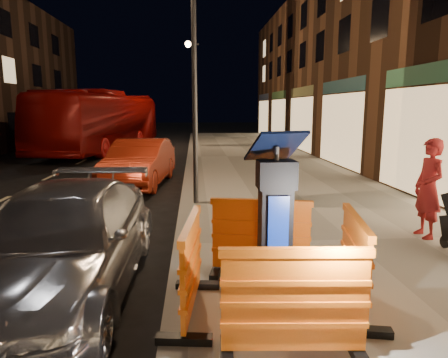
{
  "coord_description": "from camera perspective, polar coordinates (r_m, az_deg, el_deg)",
  "views": [
    {
      "loc": [
        0.25,
        -6.64,
        2.48
      ],
      "look_at": [
        0.8,
        1.0,
        1.1
      ],
      "focal_mm": 32.0,
      "sensor_mm": 36.0,
      "label": 1
    }
  ],
  "objects": [
    {
      "name": "barrier_bldgside",
      "position": [
        4.99,
        18.15,
        -11.27
      ],
      "size": [
        0.83,
        1.49,
        1.1
      ],
      "primitive_type": "cube",
      "rotation": [
        0.0,
        0.0,
        1.38
      ],
      "color": "orange",
      "rests_on": "sidewalk"
    },
    {
      "name": "sidewalk",
      "position": [
        7.58,
        17.6,
        -8.78
      ],
      "size": [
        6.0,
        60.0,
        0.15
      ],
      "primitive_type": "cube",
      "color": "gray",
      "rests_on": "ground"
    },
    {
      "name": "car_silver",
      "position": [
        6.02,
        -21.8,
        -14.91
      ],
      "size": [
        2.08,
        4.93,
        1.42
      ],
      "primitive_type": "imported",
      "rotation": [
        0.0,
        0.0,
        -0.02
      ],
      "color": "silver",
      "rests_on": "ground"
    },
    {
      "name": "parking_kiosk",
      "position": [
        4.58,
        7.29,
        -7.02
      ],
      "size": [
        0.71,
        0.71,
        1.96
      ],
      "primitive_type": "cube",
      "rotation": [
        0.0,
        0.0,
        -0.15
      ],
      "color": "black",
      "rests_on": "sidewalk"
    },
    {
      "name": "barrier_front",
      "position": [
        3.88,
        10.02,
        -17.31
      ],
      "size": [
        1.44,
        0.67,
        1.1
      ],
      "primitive_type": "cube",
      "rotation": [
        0.0,
        0.0,
        -0.06
      ],
      "color": "orange",
      "rests_on": "sidewalk"
    },
    {
      "name": "barrier_back",
      "position": [
        5.6,
        5.26,
        -8.41
      ],
      "size": [
        1.49,
        0.85,
        1.1
      ],
      "primitive_type": "cube",
      "rotation": [
        0.0,
        0.0,
        -0.2
      ],
      "color": "orange",
      "rests_on": "sidewalk"
    },
    {
      "name": "bus_doubledecker",
      "position": [
        23.76,
        -16.69,
        3.8
      ],
      "size": [
        4.84,
        12.39,
        3.37
      ],
      "primitive_type": "imported",
      "rotation": [
        0.0,
        0.0,
        -0.17
      ],
      "color": "#950A0A",
      "rests_on": "ground"
    },
    {
      "name": "ground_plane",
      "position": [
        7.1,
        -5.97,
        -10.31
      ],
      "size": [
        120.0,
        120.0,
        0.0
      ],
      "primitive_type": "plane",
      "color": "black",
      "rests_on": "ground"
    },
    {
      "name": "barrier_kerbside",
      "position": [
        4.64,
        -4.7,
        -12.44
      ],
      "size": [
        0.74,
        1.46,
        1.1
      ],
      "primitive_type": "cube",
      "rotation": [
        0.0,
        0.0,
        1.45
      ],
      "color": "orange",
      "rests_on": "sidewalk"
    },
    {
      "name": "street_lamp_far",
      "position": [
        24.65,
        -4.22,
        11.75
      ],
      "size": [
        0.12,
        0.12,
        6.0
      ],
      "primitive_type": "cylinder",
      "color": "#3F3F44",
      "rests_on": "sidewalk"
    },
    {
      "name": "kerb",
      "position": [
        7.07,
        -5.98,
        -9.74
      ],
      "size": [
        0.3,
        60.0,
        0.15
      ],
      "primitive_type": "cube",
      "color": "slate",
      "rests_on": "ground"
    },
    {
      "name": "street_lamp_mid",
      "position": [
        9.67,
        -4.24,
        14.16
      ],
      "size": [
        0.12,
        0.12,
        6.0
      ],
      "primitive_type": "cylinder",
      "color": "#3F3F44",
      "rests_on": "sidewalk"
    },
    {
      "name": "man",
      "position": [
        8.03,
        27.18,
        -1.2
      ],
      "size": [
        0.44,
        0.66,
        1.8
      ],
      "primitive_type": "imported",
      "rotation": [
        0.0,
        0.0,
        -1.55
      ],
      "color": "maroon",
      "rests_on": "sidewalk"
    },
    {
      "name": "car_red",
      "position": [
        13.15,
        -11.83,
        -0.87
      ],
      "size": [
        2.04,
        4.61,
        1.47
      ],
      "primitive_type": "imported",
      "rotation": [
        0.0,
        0.0,
        -0.11
      ],
      "color": "#9F2512",
      "rests_on": "ground"
    }
  ]
}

